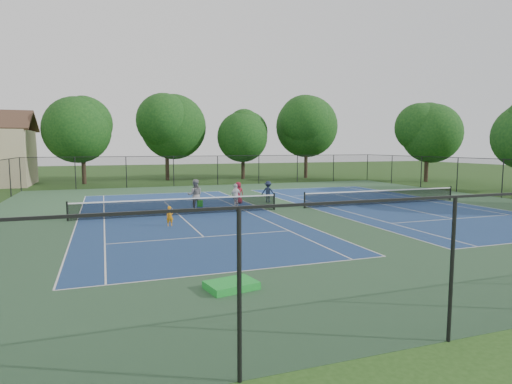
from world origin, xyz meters
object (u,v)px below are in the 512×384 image
object	(u,v)px
bystander_c	(238,193)
ball_crate	(200,209)
bystander_a	(236,196)
bystander_b	(268,192)
tree_back_d	(306,123)
tree_back_a	(82,126)
tree_back_c	(243,134)
tree_side_e	(428,130)
instructor	(195,195)
tree_back_b	(166,123)
child_player	(170,216)
ball_hopper	(200,203)

from	to	relation	value
bystander_c	ball_crate	size ratio (longest dim) A/B	4.37
bystander_a	ball_crate	world-z (taller)	bystander_a
bystander_b	bystander_a	bearing A→B (deg)	67.56
tree_back_d	ball_crate	world-z (taller)	tree_back_d
bystander_c	bystander_b	bearing A→B (deg)	176.80
tree_back_a	tree_back_c	world-z (taller)	tree_back_a
tree_back_d	tree_side_e	xyz separation A→B (m)	(10.00, -10.00, -1.02)
tree_back_c	instructor	size ratio (longest dim) A/B	4.30
tree_back_b	tree_side_e	bearing A→B (deg)	-23.96
tree_back_c	child_player	world-z (taller)	tree_back_c
tree_back_d	tree_back_a	bearing A→B (deg)	-180.00
bystander_a	bystander_b	size ratio (longest dim) A/B	1.04
ball_crate	bystander_a	bearing A→B (deg)	12.20
child_player	bystander_b	distance (m)	10.41
tree_back_c	bystander_a	world-z (taller)	tree_back_c
tree_back_a	tree_back_d	size ratio (longest dim) A/B	0.88
tree_back_a	child_player	bearing A→B (deg)	-79.58
tree_back_c	ball_hopper	bearing A→B (deg)	-113.83
tree_back_c	tree_side_e	size ratio (longest dim) A/B	0.95
tree_back_b	child_player	distance (m)	30.10
instructor	ball_hopper	size ratio (longest dim) A/B	4.95
bystander_c	ball_crate	distance (m)	4.09
tree_back_b	tree_back_c	bearing A→B (deg)	-6.34
child_player	instructor	bearing A→B (deg)	58.05
tree_back_a	child_player	world-z (taller)	tree_back_a
tree_back_b	tree_back_d	xyz separation A→B (m)	(17.00, -2.00, 0.23)
bystander_a	child_player	bearing A→B (deg)	16.70
child_player	ball_crate	size ratio (longest dim) A/B	2.87
tree_back_d	ball_hopper	size ratio (longest dim) A/B	26.23
tree_back_c	bystander_b	world-z (taller)	tree_back_c
bystander_b	bystander_c	bearing A→B (deg)	34.68
tree_back_c	child_player	bearing A→B (deg)	-114.75
child_player	tree_back_d	bearing A→B (deg)	46.23
tree_back_c	tree_side_e	bearing A→B (deg)	-31.43
tree_back_a	ball_crate	xyz separation A→B (m)	(7.48, -22.82, -5.90)
instructor	bystander_c	world-z (taller)	instructor
tree_back_c	bystander_b	size ratio (longest dim) A/B	5.51
tree_back_a	instructor	bearing A→B (deg)	-72.26
child_player	bystander_c	size ratio (longest dim) A/B	0.66
bystander_a	bystander_b	world-z (taller)	bystander_a
tree_side_e	instructor	xyz separation A→B (m)	(-28.77, -12.60, -4.83)
tree_back_d	instructor	size ratio (longest dim) A/B	5.30
tree_side_e	child_player	bearing A→B (deg)	-150.98
tree_back_d	ball_crate	size ratio (longest dim) A/B	29.59
tree_back_d	bystander_b	world-z (taller)	tree_back_d
tree_back_c	child_player	size ratio (longest dim) A/B	8.36
instructor	ball_hopper	bearing A→B (deg)	148.54
tree_back_a	tree_side_e	bearing A→B (deg)	-15.52
bystander_a	ball_crate	distance (m)	2.62
tree_back_c	tree_back_b	bearing A→B (deg)	173.66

